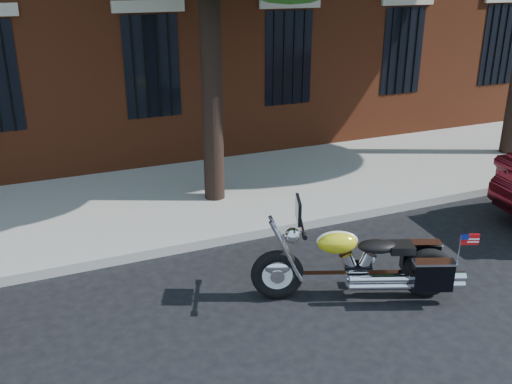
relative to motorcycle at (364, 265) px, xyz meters
name	(u,v)px	position (x,y,z in m)	size (l,w,h in m)	color
ground	(251,286)	(-1.22, 0.83, -0.47)	(120.00, 120.00, 0.00)	black
curb	(217,240)	(-1.22, 2.21, -0.39)	(40.00, 0.16, 0.15)	gray
sidewalk	(183,198)	(-1.22, 4.09, -0.39)	(40.00, 3.60, 0.15)	gray
motorcycle	(364,265)	(0.00, 0.00, 0.00)	(2.50, 1.46, 1.39)	black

